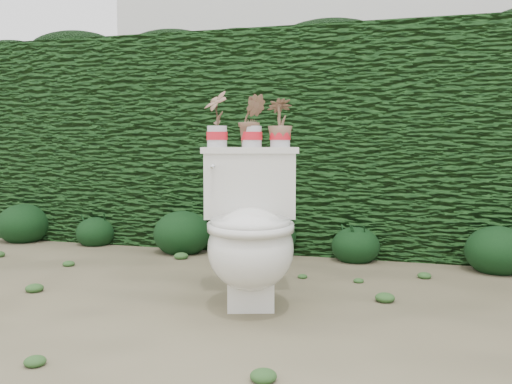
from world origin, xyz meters
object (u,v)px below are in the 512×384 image
(toilet, at_px, (250,234))
(potted_plant_left, at_px, (217,120))
(potted_plant_center, at_px, (252,122))
(potted_plant_right, at_px, (280,124))

(toilet, relative_size, potted_plant_left, 2.83)
(potted_plant_left, bearing_deg, toilet, 1.37)
(potted_plant_left, relative_size, potted_plant_center, 1.08)
(toilet, relative_size, potted_plant_right, 3.34)
(toilet, height_order, potted_plant_right, potted_plant_right)
(toilet, distance_m, potted_plant_left, 0.63)
(toilet, bearing_deg, potted_plant_left, 125.08)
(potted_plant_left, relative_size, potted_plant_right, 1.18)
(toilet, xyz_separation_m, potted_plant_center, (-0.06, 0.23, 0.55))
(toilet, bearing_deg, potted_plant_right, 56.22)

